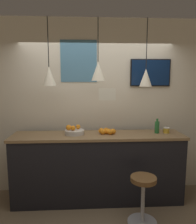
{
  "coord_description": "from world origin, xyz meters",
  "views": [
    {
      "loc": [
        -0.19,
        -2.71,
        1.91
      ],
      "look_at": [
        0.0,
        0.56,
        1.42
      ],
      "focal_mm": 35.0,
      "sensor_mm": 36.0,
      "label": 1
    }
  ],
  "objects_px": {
    "bar_stool": "(143,193)",
    "spread_jar": "(166,130)",
    "mounted_tv": "(150,73)",
    "juice_bottle": "(157,127)",
    "fruit_bowl": "(74,131)"
  },
  "relations": [
    {
      "from": "fruit_bowl",
      "to": "mounted_tv",
      "type": "relative_size",
      "value": 0.44
    },
    {
      "from": "bar_stool",
      "to": "juice_bottle",
      "type": "xyz_separation_m",
      "value": [
        0.37,
        0.66,
        0.74
      ]
    },
    {
      "from": "spread_jar",
      "to": "mounted_tv",
      "type": "relative_size",
      "value": 0.15
    },
    {
      "from": "spread_jar",
      "to": "mounted_tv",
      "type": "distance_m",
      "value": 0.98
    },
    {
      "from": "mounted_tv",
      "to": "bar_stool",
      "type": "bearing_deg",
      "value": -108.82
    },
    {
      "from": "bar_stool",
      "to": "spread_jar",
      "type": "relative_size",
      "value": 6.72
    },
    {
      "from": "juice_bottle",
      "to": "bar_stool",
      "type": "bearing_deg",
      "value": -119.73
    },
    {
      "from": "bar_stool",
      "to": "spread_jar",
      "type": "height_order",
      "value": "spread_jar"
    },
    {
      "from": "fruit_bowl",
      "to": "juice_bottle",
      "type": "distance_m",
      "value": 1.31
    },
    {
      "from": "juice_bottle",
      "to": "spread_jar",
      "type": "relative_size",
      "value": 2.37
    },
    {
      "from": "bar_stool",
      "to": "fruit_bowl",
      "type": "xyz_separation_m",
      "value": [
        -0.93,
        0.66,
        0.69
      ]
    },
    {
      "from": "bar_stool",
      "to": "mounted_tv",
      "type": "relative_size",
      "value": 0.98
    },
    {
      "from": "mounted_tv",
      "to": "juice_bottle",
      "type": "bearing_deg",
      "value": -82.24
    },
    {
      "from": "spread_jar",
      "to": "fruit_bowl",
      "type": "bearing_deg",
      "value": 179.94
    },
    {
      "from": "fruit_bowl",
      "to": "juice_bottle",
      "type": "xyz_separation_m",
      "value": [
        1.31,
        -0.0,
        0.05
      ]
    }
  ]
}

